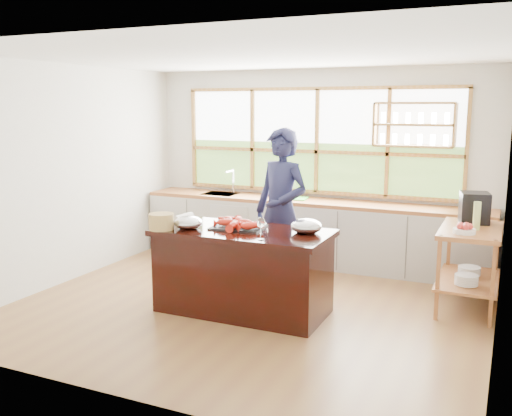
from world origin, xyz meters
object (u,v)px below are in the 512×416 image
Objects in this scene: espresso_machine at (474,208)px; wicker_basket at (161,222)px; island at (243,271)px; cook at (281,211)px.

wicker_basket is (-2.99, -1.73, -0.09)m from espresso_machine.
cook reaches higher than island.
island is 2.67m from espresso_machine.
espresso_machine is at bearing 30.11° from wicker_basket.
cook is at bearing -175.56° from espresso_machine.
espresso_machine is at bearing 33.55° from cook.
cook is at bearing 81.97° from island.
island is at bearing -159.02° from espresso_machine.
island is 6.95× the size of wicker_basket.
island is 5.38× the size of espresso_machine.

